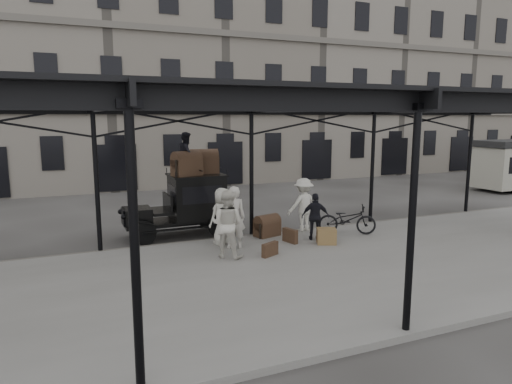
# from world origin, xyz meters

# --- Properties ---
(ground) EXTENTS (120.00, 120.00, 0.00)m
(ground) POSITION_xyz_m (0.00, 0.00, 0.00)
(ground) COLOR #383533
(ground) RESTS_ON ground
(platform) EXTENTS (28.00, 8.00, 0.15)m
(platform) POSITION_xyz_m (0.00, -2.00, 0.07)
(platform) COLOR slate
(platform) RESTS_ON ground
(canopy) EXTENTS (22.50, 9.00, 4.74)m
(canopy) POSITION_xyz_m (0.00, -1.72, 4.60)
(canopy) COLOR black
(canopy) RESTS_ON ground
(building_frontage) EXTENTS (64.00, 8.00, 14.00)m
(building_frontage) POSITION_xyz_m (0.00, 18.00, 7.00)
(building_frontage) COLOR slate
(building_frontage) RESTS_ON ground
(taxi) EXTENTS (3.65, 1.55, 2.18)m
(taxi) POSITION_xyz_m (-1.89, 3.31, 1.20)
(taxi) COLOR black
(taxi) RESTS_ON ground
(porter_left) EXTENTS (0.81, 0.65, 1.95)m
(porter_left) POSITION_xyz_m (-1.15, 0.63, 1.13)
(porter_left) COLOR beige
(porter_left) RESTS_ON platform
(porter_midleft) EXTENTS (1.21, 1.19, 1.97)m
(porter_midleft) POSITION_xyz_m (-1.64, -0.14, 1.14)
(porter_midleft) COLOR beige
(porter_midleft) RESTS_ON platform
(porter_centre) EXTENTS (1.01, 0.79, 1.82)m
(porter_centre) POSITION_xyz_m (-1.31, 1.24, 1.06)
(porter_centre) COLOR beige
(porter_centre) RESTS_ON platform
(porter_official) EXTENTS (0.99, 0.72, 1.56)m
(porter_official) POSITION_xyz_m (1.68, 0.53, 0.93)
(porter_official) COLOR black
(porter_official) RESTS_ON platform
(porter_right) EXTENTS (1.27, 0.80, 1.89)m
(porter_right) POSITION_xyz_m (1.92, 1.80, 1.10)
(porter_right) COLOR silver
(porter_right) RESTS_ON platform
(bicycle) EXTENTS (2.05, 1.56, 1.03)m
(bicycle) POSITION_xyz_m (3.09, 0.76, 0.67)
(bicycle) COLOR black
(bicycle) RESTS_ON platform
(porter_roof) EXTENTS (0.76, 0.87, 1.49)m
(porter_roof) POSITION_xyz_m (-1.92, 3.21, 2.93)
(porter_roof) COLOR black
(porter_roof) RESTS_ON taxi
(steamer_trunk_roof_near) EXTENTS (1.09, 0.84, 0.71)m
(steamer_trunk_roof_near) POSITION_xyz_m (-1.97, 3.06, 2.53)
(steamer_trunk_roof_near) COLOR #453020
(steamer_trunk_roof_near) RESTS_ON taxi
(steamer_trunk_roof_far) EXTENTS (1.05, 0.71, 0.72)m
(steamer_trunk_roof_far) POSITION_xyz_m (-1.22, 3.51, 2.54)
(steamer_trunk_roof_far) COLOR #453020
(steamer_trunk_roof_far) RESTS_ON taxi
(steamer_trunk_platform) EXTENTS (0.96, 0.74, 0.62)m
(steamer_trunk_platform) POSITION_xyz_m (0.41, 1.59, 0.46)
(steamer_trunk_platform) COLOR #453020
(steamer_trunk_platform) RESTS_ON platform
(wicker_hamper) EXTENTS (0.73, 0.66, 0.50)m
(wicker_hamper) POSITION_xyz_m (1.76, -0.04, 0.40)
(wicker_hamper) COLOR olive
(wicker_hamper) RESTS_ON platform
(suitcase_upright) EXTENTS (0.30, 0.62, 0.45)m
(suitcase_upright) POSITION_xyz_m (0.75, 0.54, 0.38)
(suitcase_upright) COLOR #453020
(suitcase_upright) RESTS_ON platform
(suitcase_flat) EXTENTS (0.61, 0.40, 0.40)m
(suitcase_flat) POSITION_xyz_m (-0.46, -0.54, 0.35)
(suitcase_flat) COLOR #453020
(suitcase_flat) RESTS_ON platform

